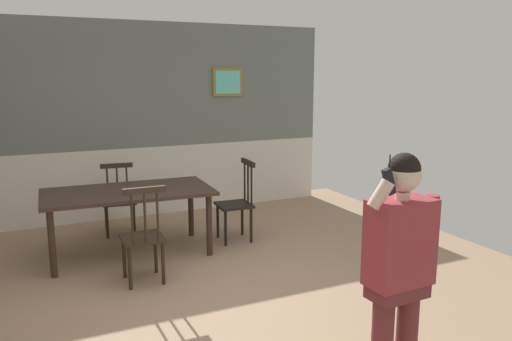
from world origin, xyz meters
TOP-DOWN VIEW (x-y plane):
  - ground_plane at (0.00, 0.00)m, footprint 7.11×7.11m
  - room_back_partition at (0.00, 3.23)m, footprint 6.00×0.17m
  - dining_table at (-0.40, 1.62)m, footprint 1.92×1.06m
  - chair_near_window at (-0.36, 2.50)m, footprint 0.46×0.46m
  - chair_by_doorway at (0.93, 1.56)m, footprint 0.44×0.44m
  - chair_at_table_head at (-0.44, 0.74)m, footprint 0.42×0.42m
  - person_figure at (0.63, -1.76)m, footprint 0.57×0.25m

SIDE VIEW (x-z plane):
  - ground_plane at x=0.00m, z-range 0.00..0.00m
  - chair_near_window at x=-0.36m, z-range 0.00..0.90m
  - chair_at_table_head at x=-0.44m, z-range -0.03..0.99m
  - chair_by_doorway at x=0.93m, z-range -0.02..0.99m
  - dining_table at x=-0.40m, z-range 0.30..1.06m
  - person_figure at x=0.63m, z-range 0.11..1.72m
  - room_back_partition at x=0.00m, z-range -0.05..2.75m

